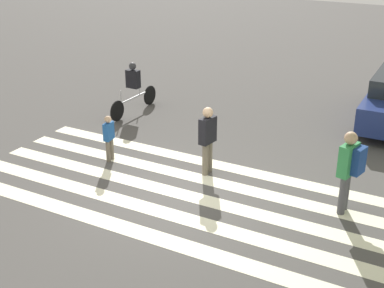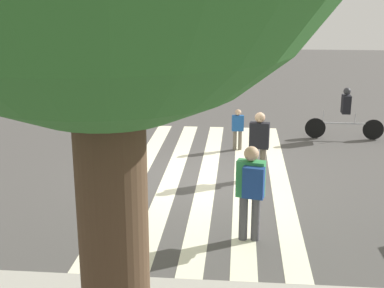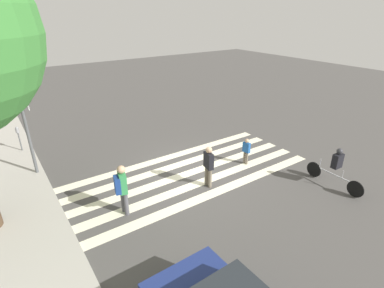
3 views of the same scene
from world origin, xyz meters
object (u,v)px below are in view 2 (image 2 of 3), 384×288
Objects in this scene: pedestrian_adult_blue_shirt at (238,127)px; cyclist_far_lane at (345,111)px; pedestrian_child_with_backpack at (251,187)px; pedestrian_adult_tall_backpack at (259,142)px.

cyclist_far_lane is at bearing 16.84° from pedestrian_adult_blue_shirt.
pedestrian_adult_tall_backpack is at bearing 98.85° from pedestrian_child_with_backpack.
pedestrian_adult_tall_backpack is 0.70× the size of cyclist_far_lane.
pedestrian_adult_tall_backpack is at bearing 56.52° from cyclist_far_lane.
pedestrian_adult_blue_shirt is 0.50× the size of cyclist_far_lane.
pedestrian_adult_blue_shirt is 0.71× the size of pedestrian_adult_tall_backpack.
pedestrian_adult_blue_shirt is at bearing -69.35° from pedestrian_adult_tall_backpack.
pedestrian_adult_tall_backpack is (-0.24, -3.31, -0.10)m from pedestrian_child_with_backpack.
pedestrian_child_with_backpack reaches higher than cyclist_far_lane.
pedestrian_child_with_backpack reaches higher than pedestrian_adult_tall_backpack.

